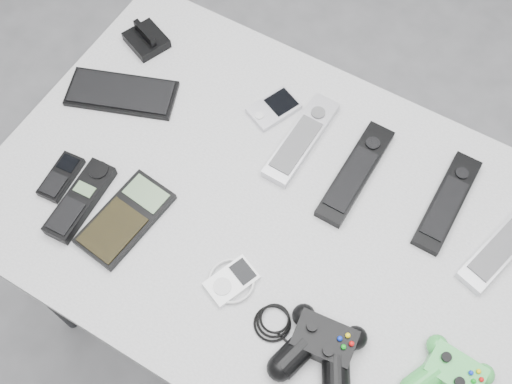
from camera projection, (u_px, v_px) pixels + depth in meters
The scene contains 15 objects.
floor at pixel (261, 346), 1.77m from camera, with size 3.50×3.50×0.00m, color slate.
desk at pixel (282, 229), 1.19m from camera, with size 1.13×0.73×0.76m.
pda_keyboard at pixel (122, 93), 1.25m from camera, with size 0.23×0.10×0.01m, color black.
dock_bracket at pixel (146, 37), 1.30m from camera, with size 0.08×0.07×0.05m, color black.
pda at pixel (274, 108), 1.23m from camera, with size 0.06×0.10×0.02m, color #B4B3BB.
remote_silver_a at pixel (301, 139), 1.20m from camera, with size 0.06×0.22×0.02m, color #B4B3BB.
remote_black_a at pixel (356, 172), 1.16m from camera, with size 0.05×0.24×0.02m, color black.
remote_black_b at pixel (447, 202), 1.14m from camera, with size 0.05×0.22×0.02m, color black.
remote_silver_b at pixel (505, 243), 1.10m from camera, with size 0.05×0.23×0.02m, color #B8B9BF.
mobile_phone at pixel (61, 177), 1.16m from camera, with size 0.05×0.10×0.02m, color black.
cordless_handset at pixel (80, 200), 1.13m from camera, with size 0.05×0.17×0.03m, color black.
calculator at pixel (125, 218), 1.12m from camera, with size 0.09×0.19×0.02m, color black.
mp3_player at pixel (231, 281), 1.07m from camera, with size 0.09×0.09×0.02m, color white.
controller_black at pixel (321, 348), 1.00m from camera, with size 0.25×0.15×0.05m, color black, non-canonical shape.
controller_green at pixel (451, 378), 0.98m from camera, with size 0.13×0.14×0.04m, color #298B25, non-canonical shape.
Camera 1 is at (0.19, -0.35, 1.79)m, focal length 42.00 mm.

